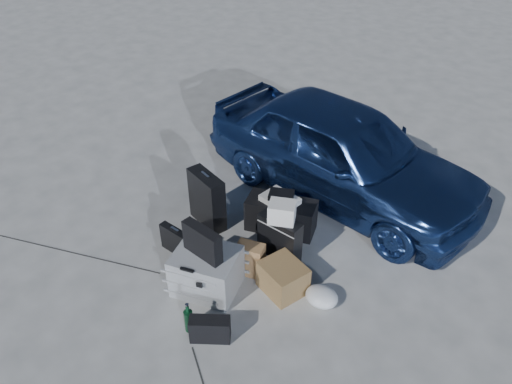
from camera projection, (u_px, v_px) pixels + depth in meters
ground at (222, 287)px, 5.16m from camera, size 60.00×60.00×0.00m
car at (342, 151)px, 6.16m from camera, size 3.76×1.91×1.23m
pelican_case at (207, 271)px, 5.02m from camera, size 0.74×0.66×0.46m
laptop_bag at (202, 242)px, 4.79m from camera, size 0.46×0.16×0.33m
briefcase at (176, 241)px, 5.49m from camera, size 0.42×0.12×0.32m
suitcase_left at (207, 200)px, 5.82m from camera, size 0.55×0.33×0.68m
suitcase_right at (280, 240)px, 5.32m from camera, size 0.49×0.20×0.57m
white_carton at (282, 212)px, 5.08m from camera, size 0.33×0.30×0.21m
duffel_bag at (281, 215)px, 5.80m from camera, size 0.86×0.56×0.40m
flat_box_white at (280, 199)px, 5.66m from camera, size 0.44×0.36×0.07m
flat_box_black at (281, 195)px, 5.62m from camera, size 0.33×0.29×0.06m
kraft_bag at (250, 259)px, 5.22m from camera, size 0.32×0.23×0.38m
cardboard_box at (283, 278)px, 5.04m from camera, size 0.53×0.49×0.32m
plastic_bag at (322, 297)px, 4.93m from camera, size 0.34×0.29×0.18m
messenger_bag at (210, 329)px, 4.56m from camera, size 0.39×0.32×0.26m
green_bottle at (188, 318)px, 4.62m from camera, size 0.09×0.09×0.34m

